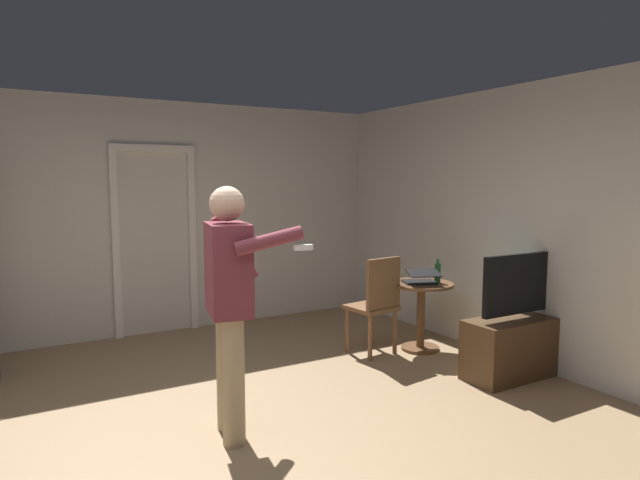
{
  "coord_description": "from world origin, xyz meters",
  "views": [
    {
      "loc": [
        -1.14,
        -3.12,
        1.74
      ],
      "look_at": [
        0.89,
        0.4,
        1.29
      ],
      "focal_mm": 30.46,
      "sensor_mm": 36.0,
      "label": 1
    }
  ],
  "objects_px": {
    "laptop": "(421,279)",
    "wooden_chair": "(376,301)",
    "side_table": "(421,304)",
    "tv_flatscreen": "(518,340)",
    "bottle_on_table": "(437,273)",
    "person_blue_shirt": "(230,294)"
  },
  "relations": [
    {
      "from": "tv_flatscreen",
      "to": "laptop",
      "type": "distance_m",
      "value": 1.1
    },
    {
      "from": "side_table",
      "to": "bottle_on_table",
      "type": "bearing_deg",
      "value": -29.74
    },
    {
      "from": "bottle_on_table",
      "to": "wooden_chair",
      "type": "relative_size",
      "value": 0.25
    },
    {
      "from": "bottle_on_table",
      "to": "laptop",
      "type": "bearing_deg",
      "value": 167.94
    },
    {
      "from": "bottle_on_table",
      "to": "tv_flatscreen",
      "type": "bearing_deg",
      "value": -82.85
    },
    {
      "from": "bottle_on_table",
      "to": "person_blue_shirt",
      "type": "xyz_separation_m",
      "value": [
        -2.5,
        -0.75,
        0.18
      ]
    },
    {
      "from": "side_table",
      "to": "bottle_on_table",
      "type": "distance_m",
      "value": 0.37
    },
    {
      "from": "tv_flatscreen",
      "to": "laptop",
      "type": "height_order",
      "value": "tv_flatscreen"
    },
    {
      "from": "laptop",
      "to": "wooden_chair",
      "type": "distance_m",
      "value": 0.52
    },
    {
      "from": "tv_flatscreen",
      "to": "bottle_on_table",
      "type": "distance_m",
      "value": 1.05
    },
    {
      "from": "person_blue_shirt",
      "to": "wooden_chair",
      "type": "bearing_deg",
      "value": 26.23
    },
    {
      "from": "bottle_on_table",
      "to": "person_blue_shirt",
      "type": "distance_m",
      "value": 2.62
    },
    {
      "from": "tv_flatscreen",
      "to": "wooden_chair",
      "type": "xyz_separation_m",
      "value": [
        -0.76,
        1.1,
        0.22
      ]
    },
    {
      "from": "laptop",
      "to": "wooden_chair",
      "type": "bearing_deg",
      "value": 164.67
    },
    {
      "from": "tv_flatscreen",
      "to": "wooden_chair",
      "type": "bearing_deg",
      "value": 124.64
    },
    {
      "from": "side_table",
      "to": "tv_flatscreen",
      "type": "bearing_deg",
      "value": -75.76
    },
    {
      "from": "laptop",
      "to": "person_blue_shirt",
      "type": "height_order",
      "value": "person_blue_shirt"
    },
    {
      "from": "side_table",
      "to": "wooden_chair",
      "type": "height_order",
      "value": "wooden_chair"
    },
    {
      "from": "tv_flatscreen",
      "to": "bottle_on_table",
      "type": "xyz_separation_m",
      "value": [
        -0.12,
        0.93,
        0.48
      ]
    },
    {
      "from": "bottle_on_table",
      "to": "person_blue_shirt",
      "type": "relative_size",
      "value": 0.14
    },
    {
      "from": "side_table",
      "to": "laptop",
      "type": "bearing_deg",
      "value": -138.11
    },
    {
      "from": "side_table",
      "to": "person_blue_shirt",
      "type": "bearing_deg",
      "value": -160.58
    }
  ]
}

